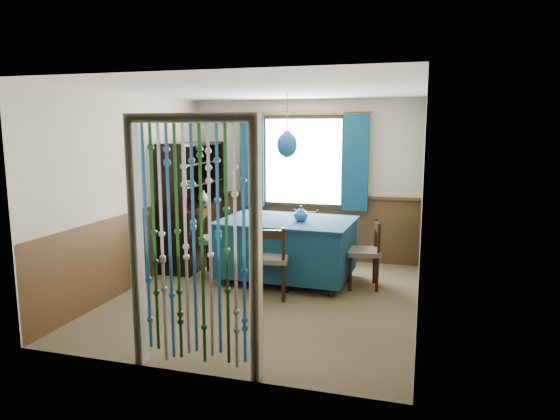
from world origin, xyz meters
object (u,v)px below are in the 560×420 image
(dining_table, at_px, (287,246))
(vase_sideboard, at_px, (204,196))
(chair_far, at_px, (305,237))
(sideboard, at_px, (193,223))
(chair_right, at_px, (365,252))
(chair_near, at_px, (269,259))
(chair_left, at_px, (216,240))
(bowl_shelf, at_px, (187,182))
(vase_table, at_px, (301,214))
(pendant_lamp, at_px, (287,145))

(dining_table, xyz_separation_m, vase_sideboard, (-1.54, 0.72, 0.54))
(chair_far, bearing_deg, sideboard, 1.78)
(chair_right, height_order, sideboard, sideboard)
(chair_near, distance_m, chair_left, 1.23)
(chair_far, height_order, chair_right, chair_right)
(chair_left, bearing_deg, bowl_shelf, -124.67)
(chair_far, xyz_separation_m, vase_sideboard, (-1.62, -0.04, 0.58))
(sideboard, relative_size, vase_sideboard, 9.33)
(dining_table, relative_size, chair_right, 2.05)
(chair_left, height_order, sideboard, sideboard)
(vase_table, bearing_deg, pendant_lamp, 167.83)
(pendant_lamp, distance_m, vase_sideboard, 1.89)
(bowl_shelf, bearing_deg, chair_left, -20.27)
(dining_table, height_order, vase_sideboard, vase_sideboard)
(pendant_lamp, relative_size, vase_table, 4.48)
(sideboard, bearing_deg, pendant_lamp, -16.94)
(dining_table, xyz_separation_m, pendant_lamp, (-0.00, 0.00, 1.36))
(pendant_lamp, relative_size, bowl_shelf, 4.22)
(sideboard, distance_m, vase_sideboard, 0.47)
(vase_table, bearing_deg, chair_right, 4.03)
(chair_left, height_order, vase_sideboard, vase_sideboard)
(chair_far, distance_m, chair_left, 1.35)
(dining_table, xyz_separation_m, bowl_shelf, (-1.54, 0.18, 0.80))
(chair_far, bearing_deg, vase_sideboard, -6.96)
(sideboard, bearing_deg, vase_sideboard, 76.14)
(chair_right, bearing_deg, chair_left, 79.64)
(dining_table, bearing_deg, bowl_shelf, 175.97)
(pendant_lamp, bearing_deg, chair_far, 84.18)
(chair_far, relative_size, vase_sideboard, 4.25)
(dining_table, bearing_deg, chair_right, 3.39)
(chair_near, relative_size, vase_table, 4.98)
(chair_right, bearing_deg, vase_sideboard, 63.58)
(chair_left, bearing_deg, chair_far, 110.68)
(chair_near, distance_m, pendant_lamp, 1.54)
(chair_far, bearing_deg, chair_near, 77.68)
(chair_near, xyz_separation_m, sideboard, (-1.58, 1.18, 0.15))
(chair_far, distance_m, vase_sideboard, 1.72)
(dining_table, height_order, pendant_lamp, pendant_lamp)
(chair_near, distance_m, chair_right, 1.31)
(chair_left, height_order, vase_table, vase_table)
(chair_left, distance_m, vase_table, 1.30)
(chair_left, bearing_deg, vase_sideboard, -159.38)
(chair_far, distance_m, vase_table, 0.95)
(chair_near, distance_m, vase_sideboard, 2.16)
(dining_table, distance_m, bowl_shelf, 1.75)
(chair_far, bearing_deg, vase_table, 90.51)
(sideboard, height_order, vase_table, sideboard)
(dining_table, bearing_deg, sideboard, 166.43)
(vase_table, relative_size, vase_sideboard, 0.92)
(chair_right, distance_m, vase_table, 0.97)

